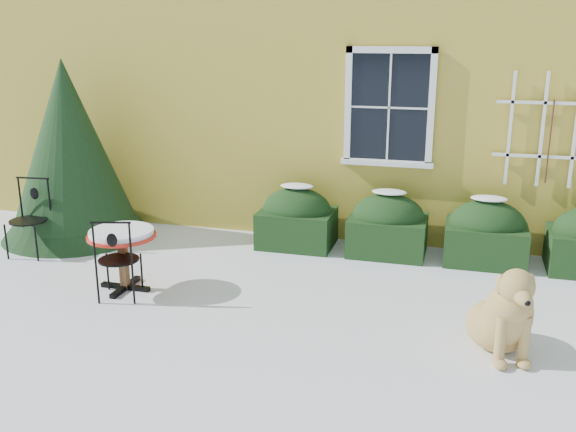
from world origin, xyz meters
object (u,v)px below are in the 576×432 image
(evergreen_shrub, at_px, (71,167))
(patio_chair_far, at_px, (30,217))
(patio_chair_near, at_px, (118,258))
(bistro_table, at_px, (122,240))
(dog, at_px, (505,316))

(evergreen_shrub, bearing_deg, patio_chair_far, -95.58)
(patio_chair_near, height_order, patio_chair_far, patio_chair_far)
(patio_chair_near, relative_size, patio_chair_far, 0.93)
(evergreen_shrub, distance_m, patio_chair_far, 1.07)
(bistro_table, bearing_deg, patio_chair_far, 156.87)
(evergreen_shrub, relative_size, bistro_table, 3.25)
(patio_chair_far, relative_size, dog, 0.98)
(patio_chair_far, bearing_deg, evergreen_shrub, 78.37)
(dog, bearing_deg, patio_chair_near, 159.72)
(bistro_table, distance_m, dog, 4.33)
(patio_chair_near, xyz_separation_m, dog, (4.22, -0.21, -0.10))
(evergreen_shrub, relative_size, patio_chair_near, 2.69)
(patio_chair_far, distance_m, dog, 6.30)
(evergreen_shrub, distance_m, patio_chair_near, 2.77)
(patio_chair_far, bearing_deg, bistro_table, -29.17)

